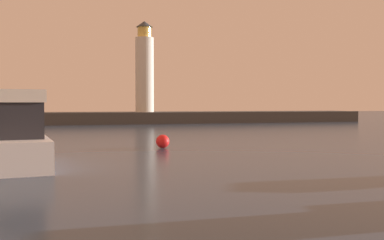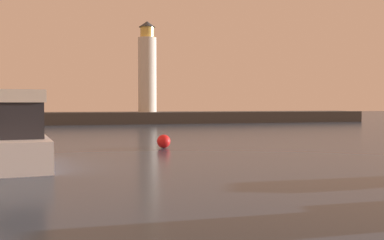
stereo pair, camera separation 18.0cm
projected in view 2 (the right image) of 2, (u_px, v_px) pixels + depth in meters
The scene contains 5 objects.
ground_plane at pixel (167, 142), 32.47m from camera, with size 220.00×220.00×0.00m, color #2D3D51.
breakwater at pixel (121, 118), 61.54m from camera, with size 70.38×6.79×1.56m, color #423F3D.
lighthouse at pixel (147, 69), 62.23m from camera, with size 2.51×2.51×12.42m.
motorboat_2 at pixel (19, 142), 20.37m from camera, with size 3.13×7.76×3.70m.
mooring_buoy at pixel (164, 141), 27.78m from camera, with size 0.83×0.83×0.83m, color red.
Camera 2 is at (-6.75, -1.58, 2.74)m, focal length 42.47 mm.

